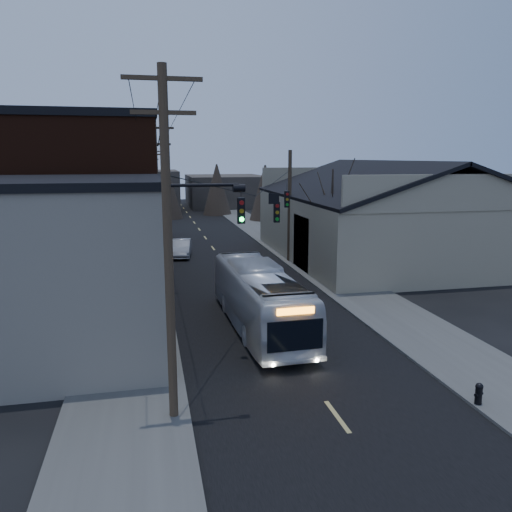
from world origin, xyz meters
The scene contains 15 objects.
ground centered at (0.00, 0.00, 0.00)m, with size 160.00×160.00×0.00m, color black.
road_surface centered at (0.00, 30.00, 0.01)m, with size 9.00×110.00×0.02m, color black.
sidewalk_left centered at (-6.50, 30.00, 0.06)m, with size 4.00×110.00×0.12m, color #474744.
sidewalk_right centered at (6.50, 30.00, 0.06)m, with size 4.00×110.00×0.12m, color #474744.
building_clapboard centered at (-9.00, 9.00, 3.50)m, with size 8.00×8.00×7.00m, color slate.
building_brick centered at (-10.00, 20.00, 5.00)m, with size 10.00×12.00×10.00m, color black.
building_left_far centered at (-9.50, 36.00, 3.50)m, with size 9.00×14.00×7.00m, color #352F2A.
warehouse centered at (13.00, 25.00, 2.70)m, with size 16.16×20.60×7.73m.
building_far_left centered at (-6.00, 65.00, 3.00)m, with size 10.00×12.00×6.00m, color #352F2A.
building_far_right centered at (7.00, 70.00, 2.50)m, with size 12.00×14.00×5.00m, color #352F2A.
bare_tree centered at (6.50, 20.00, 3.60)m, with size 0.40×0.40×7.20m, color black.
utility_lines centered at (-3.11, 24.14, 4.95)m, with size 11.24×45.28×10.50m.
bus centered at (-0.57, 10.53, 1.48)m, with size 2.49×10.65×2.97m, color silver.
parked_car centered at (-3.00, 28.81, 0.70)m, with size 1.48×4.25×1.40m, color #94959B.
fire_hydrant centered at (4.70, 1.62, 0.50)m, with size 0.35×0.25×0.72m.
Camera 1 is at (-5.53, -11.46, 8.00)m, focal length 35.00 mm.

